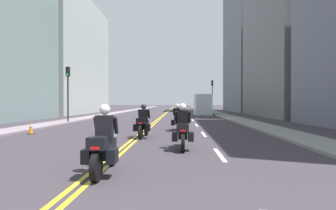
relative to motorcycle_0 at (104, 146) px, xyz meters
The scene contains 17 objects.
ground_plane 42.64m from the motorcycle_0, 90.33° to the left, with size 264.00×264.00×0.00m, color #393239.
sidewalk_left 43.38m from the motorcycle_0, 100.59° to the left, with size 2.01×144.00×0.12m, color gray.
sidewalk_right 43.30m from the motorcycle_0, 80.04° to the left, with size 2.01×144.00×0.12m, color gray.
centreline_yellow_inner 42.65m from the motorcycle_0, 90.49° to the left, with size 0.12×132.00×0.01m, color yellow.
centreline_yellow_outer 42.64m from the motorcycle_0, 90.16° to the left, with size 0.12×132.00×0.01m, color yellow.
lane_dashes_white 23.85m from the motorcycle_0, 82.48° to the left, with size 0.14×56.40×0.01m.
building_right_1 34.45m from the motorcycle_0, 60.15° to the left, with size 9.80×17.11×20.32m.
building_left_2 41.95m from the motorcycle_0, 112.32° to the left, with size 7.09×21.94×17.92m.
building_right_2 51.66m from the motorcycle_0, 72.54° to the left, with size 6.80×18.29×27.77m.
motorcycle_0 is the anchor object (origin of this frame).
motorcycle_1 4.13m from the motorcycle_0, 62.07° to the left, with size 0.77×2.18×1.67m.
motorcycle_2 7.03m from the motorcycle_0, 89.51° to the left, with size 0.78×2.20×1.64m.
motorcycle_3 10.61m from the motorcycle_0, 80.63° to the left, with size 0.76×2.30×1.62m.
traffic_cone_0 10.42m from the motorcycle_0, 126.57° to the left, with size 0.30×0.30×0.66m.
traffic_light_near 18.22m from the motorcycle_0, 114.10° to the left, with size 0.28×0.38×4.65m.
traffic_light_far 37.55m from the motorcycle_0, 79.41° to the left, with size 0.28×0.38×5.06m.
parked_truck 33.97m from the motorcycle_0, 81.39° to the left, with size 2.20×6.50×2.80m.
Camera 1 is at (2.03, -1.34, 1.71)m, focal length 30.44 mm.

